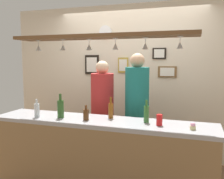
{
  "coord_description": "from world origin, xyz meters",
  "views": [
    {
      "loc": [
        1.04,
        -3.04,
        1.67
      ],
      "look_at": [
        0.0,
        0.1,
        1.27
      ],
      "focal_mm": 39.6,
      "sensor_mm": 36.0,
      "label": 1
    }
  ],
  "objects_px": {
    "bottle_soda_clear": "(37,110)",
    "bottle_champagne_green": "(61,108)",
    "picture_frame_caricature": "(92,65)",
    "bottle_beer_brown_stubby": "(86,114)",
    "cupcake": "(193,126)",
    "person_right_teal_shirt": "(137,102)",
    "picture_frame_lower_pair": "(167,72)",
    "bottle_beer_amber_tall": "(111,110)",
    "picture_frame_crest": "(123,65)",
    "drink_can": "(159,120)",
    "picture_frame_upper_small": "(159,53)",
    "person_middle_red_shirt": "(102,105)",
    "wall_clock": "(105,32)",
    "bottle_beer_green_import": "(146,113)"
  },
  "relations": [
    {
      "from": "person_right_teal_shirt",
      "to": "bottle_soda_clear",
      "type": "distance_m",
      "value": 1.37
    },
    {
      "from": "drink_can",
      "to": "person_right_teal_shirt",
      "type": "bearing_deg",
      "value": 119.24
    },
    {
      "from": "picture_frame_crest",
      "to": "picture_frame_caricature",
      "type": "distance_m",
      "value": 0.58
    },
    {
      "from": "person_right_teal_shirt",
      "to": "cupcake",
      "type": "height_order",
      "value": "person_right_teal_shirt"
    },
    {
      "from": "bottle_beer_amber_tall",
      "to": "bottle_champagne_green",
      "type": "height_order",
      "value": "bottle_champagne_green"
    },
    {
      "from": "bottle_beer_amber_tall",
      "to": "cupcake",
      "type": "height_order",
      "value": "bottle_beer_amber_tall"
    },
    {
      "from": "picture_frame_crest",
      "to": "picture_frame_lower_pair",
      "type": "bearing_deg",
      "value": 0.0
    },
    {
      "from": "bottle_beer_amber_tall",
      "to": "wall_clock",
      "type": "bearing_deg",
      "value": 112.56
    },
    {
      "from": "bottle_soda_clear",
      "to": "drink_can",
      "type": "xyz_separation_m",
      "value": [
        1.5,
        0.09,
        -0.03
      ]
    },
    {
      "from": "bottle_beer_green_import",
      "to": "picture_frame_caricature",
      "type": "bearing_deg",
      "value": 132.73
    },
    {
      "from": "picture_frame_upper_small",
      "to": "picture_frame_lower_pair",
      "type": "height_order",
      "value": "picture_frame_upper_small"
    },
    {
      "from": "bottle_soda_clear",
      "to": "cupcake",
      "type": "xyz_separation_m",
      "value": [
        1.85,
        0.03,
        -0.06
      ]
    },
    {
      "from": "cupcake",
      "to": "picture_frame_crest",
      "type": "xyz_separation_m",
      "value": [
        -1.17,
        1.49,
        0.59
      ]
    },
    {
      "from": "bottle_beer_brown_stubby",
      "to": "cupcake",
      "type": "bearing_deg",
      "value": -0.99
    },
    {
      "from": "person_right_teal_shirt",
      "to": "bottle_champagne_green",
      "type": "distance_m",
      "value": 1.1
    },
    {
      "from": "wall_clock",
      "to": "drink_can",
      "type": "bearing_deg",
      "value": -51.29
    },
    {
      "from": "bottle_champagne_green",
      "to": "picture_frame_lower_pair",
      "type": "distance_m",
      "value": 1.89
    },
    {
      "from": "picture_frame_upper_small",
      "to": "bottle_beer_amber_tall",
      "type": "bearing_deg",
      "value": -107.45
    },
    {
      "from": "person_right_teal_shirt",
      "to": "bottle_beer_amber_tall",
      "type": "bearing_deg",
      "value": -107.67
    },
    {
      "from": "bottle_soda_clear",
      "to": "picture_frame_upper_small",
      "type": "relative_size",
      "value": 1.05
    },
    {
      "from": "person_middle_red_shirt",
      "to": "bottle_champagne_green",
      "type": "relative_size",
      "value": 5.52
    },
    {
      "from": "bottle_beer_brown_stubby",
      "to": "bottle_beer_amber_tall",
      "type": "relative_size",
      "value": 0.69
    },
    {
      "from": "bottle_beer_brown_stubby",
      "to": "picture_frame_lower_pair",
      "type": "distance_m",
      "value": 1.72
    },
    {
      "from": "bottle_soda_clear",
      "to": "bottle_beer_amber_tall",
      "type": "height_order",
      "value": "bottle_beer_amber_tall"
    },
    {
      "from": "bottle_champagne_green",
      "to": "picture_frame_caricature",
      "type": "height_order",
      "value": "picture_frame_caricature"
    },
    {
      "from": "person_right_teal_shirt",
      "to": "picture_frame_lower_pair",
      "type": "height_order",
      "value": "person_right_teal_shirt"
    },
    {
      "from": "wall_clock",
      "to": "bottle_soda_clear",
      "type": "bearing_deg",
      "value": -103.39
    },
    {
      "from": "drink_can",
      "to": "picture_frame_caricature",
      "type": "relative_size",
      "value": 0.36
    },
    {
      "from": "person_middle_red_shirt",
      "to": "bottle_beer_amber_tall",
      "type": "xyz_separation_m",
      "value": [
        0.34,
        -0.6,
        0.06
      ]
    },
    {
      "from": "bottle_beer_amber_tall",
      "to": "wall_clock",
      "type": "xyz_separation_m",
      "value": [
        -0.53,
        1.27,
        1.09
      ]
    },
    {
      "from": "bottle_beer_brown_stubby",
      "to": "picture_frame_crest",
      "type": "height_order",
      "value": "picture_frame_crest"
    },
    {
      "from": "person_middle_red_shirt",
      "to": "wall_clock",
      "type": "relative_size",
      "value": 7.53
    },
    {
      "from": "bottle_soda_clear",
      "to": "wall_clock",
      "type": "distance_m",
      "value": 1.91
    },
    {
      "from": "bottle_soda_clear",
      "to": "bottle_champagne_green",
      "type": "height_order",
      "value": "bottle_champagne_green"
    },
    {
      "from": "picture_frame_caricature",
      "to": "bottle_beer_amber_tall",
      "type": "bearing_deg",
      "value": -58.33
    },
    {
      "from": "drink_can",
      "to": "wall_clock",
      "type": "relative_size",
      "value": 0.55
    },
    {
      "from": "bottle_champagne_green",
      "to": "picture_frame_lower_pair",
      "type": "xyz_separation_m",
      "value": [
        1.13,
        1.45,
        0.4
      ]
    },
    {
      "from": "person_right_teal_shirt",
      "to": "picture_frame_crest",
      "type": "bearing_deg",
      "value": 120.52
    },
    {
      "from": "bottle_beer_green_import",
      "to": "picture_frame_lower_pair",
      "type": "xyz_separation_m",
      "value": [
        0.09,
        1.34,
        0.42
      ]
    },
    {
      "from": "bottle_champagne_green",
      "to": "drink_can",
      "type": "xyz_separation_m",
      "value": [
        1.21,
        0.02,
        -0.06
      ]
    },
    {
      "from": "picture_frame_upper_small",
      "to": "wall_clock",
      "type": "distance_m",
      "value": 1.0
    },
    {
      "from": "bottle_beer_brown_stubby",
      "to": "bottle_beer_amber_tall",
      "type": "height_order",
      "value": "bottle_beer_amber_tall"
    },
    {
      "from": "bottle_soda_clear",
      "to": "picture_frame_caricature",
      "type": "relative_size",
      "value": 0.68
    },
    {
      "from": "person_middle_red_shirt",
      "to": "picture_frame_crest",
      "type": "xyz_separation_m",
      "value": [
        0.13,
        0.68,
        0.58
      ]
    },
    {
      "from": "cupcake",
      "to": "picture_frame_caricature",
      "type": "relative_size",
      "value": 0.23
    },
    {
      "from": "picture_frame_upper_small",
      "to": "person_right_teal_shirt",
      "type": "bearing_deg",
      "value": -107.26
    },
    {
      "from": "drink_can",
      "to": "cupcake",
      "type": "distance_m",
      "value": 0.36
    },
    {
      "from": "bottle_champagne_green",
      "to": "picture_frame_upper_small",
      "type": "height_order",
      "value": "picture_frame_upper_small"
    },
    {
      "from": "person_right_teal_shirt",
      "to": "drink_can",
      "type": "relative_size",
      "value": 14.45
    },
    {
      "from": "drink_can",
      "to": "wall_clock",
      "type": "xyz_separation_m",
      "value": [
        -1.14,
        1.42,
        1.13
      ]
    }
  ]
}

